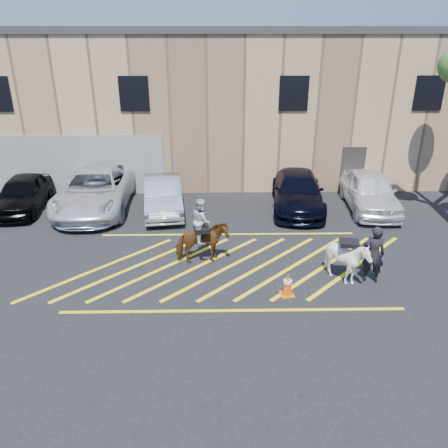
{
  "coord_description": "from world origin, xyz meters",
  "views": [
    {
      "loc": [
        -0.43,
        -12.84,
        6.97
      ],
      "look_at": [
        -0.19,
        0.2,
        1.3
      ],
      "focal_mm": 35.0,
      "sensor_mm": 36.0,
      "label": 1
    }
  ],
  "objects_px": {
    "car_black_suv": "(23,193)",
    "mounted_bay": "(202,238)",
    "car_silver_sedan": "(163,195)",
    "saddled_white": "(347,260)",
    "car_white_suv": "(370,191)",
    "traffic_cone": "(288,284)",
    "handler": "(373,254)",
    "car_white_pickup": "(96,189)",
    "car_blue_suv": "(297,191)"
  },
  "relations": [
    {
      "from": "car_silver_sedan",
      "to": "car_white_pickup",
      "type": "bearing_deg",
      "value": 164.98
    },
    {
      "from": "car_white_pickup",
      "to": "car_silver_sedan",
      "type": "height_order",
      "value": "car_white_pickup"
    },
    {
      "from": "car_white_pickup",
      "to": "saddled_white",
      "type": "relative_size",
      "value": 4.08
    },
    {
      "from": "saddled_white",
      "to": "car_blue_suv",
      "type": "bearing_deg",
      "value": 93.64
    },
    {
      "from": "car_silver_sedan",
      "to": "saddled_white",
      "type": "relative_size",
      "value": 2.9
    },
    {
      "from": "car_white_pickup",
      "to": "saddled_white",
      "type": "bearing_deg",
      "value": -36.49
    },
    {
      "from": "car_white_pickup",
      "to": "traffic_cone",
      "type": "relative_size",
      "value": 8.4
    },
    {
      "from": "car_black_suv",
      "to": "car_silver_sedan",
      "type": "relative_size",
      "value": 0.98
    },
    {
      "from": "traffic_cone",
      "to": "car_black_suv",
      "type": "bearing_deg",
      "value": 145.89
    },
    {
      "from": "car_silver_sedan",
      "to": "car_white_suv",
      "type": "bearing_deg",
      "value": -6.99
    },
    {
      "from": "car_black_suv",
      "to": "saddled_white",
      "type": "distance_m",
      "value": 13.76
    },
    {
      "from": "car_black_suv",
      "to": "mounted_bay",
      "type": "height_order",
      "value": "mounted_bay"
    },
    {
      "from": "car_white_pickup",
      "to": "car_white_suv",
      "type": "relative_size",
      "value": 1.3
    },
    {
      "from": "car_silver_sedan",
      "to": "handler",
      "type": "relative_size",
      "value": 2.4
    },
    {
      "from": "car_white_pickup",
      "to": "car_blue_suv",
      "type": "bearing_deg",
      "value": -1.8
    },
    {
      "from": "car_white_suv",
      "to": "handler",
      "type": "distance_m",
      "value": 6.33
    },
    {
      "from": "car_white_pickup",
      "to": "car_blue_suv",
      "type": "xyz_separation_m",
      "value": [
        8.71,
        -0.05,
        -0.11
      ]
    },
    {
      "from": "car_black_suv",
      "to": "traffic_cone",
      "type": "relative_size",
      "value": 5.88
    },
    {
      "from": "car_black_suv",
      "to": "traffic_cone",
      "type": "bearing_deg",
      "value": -38.37
    },
    {
      "from": "car_white_suv",
      "to": "traffic_cone",
      "type": "xyz_separation_m",
      "value": [
        -4.55,
        -6.81,
        -0.44
      ]
    },
    {
      "from": "car_white_pickup",
      "to": "car_white_suv",
      "type": "bearing_deg",
      "value": -2.85
    },
    {
      "from": "handler",
      "to": "car_silver_sedan",
      "type": "bearing_deg",
      "value": -28.15
    },
    {
      "from": "handler",
      "to": "saddled_white",
      "type": "bearing_deg",
      "value": 16.43
    },
    {
      "from": "car_black_suv",
      "to": "traffic_cone",
      "type": "distance_m",
      "value": 12.5
    },
    {
      "from": "car_silver_sedan",
      "to": "car_blue_suv",
      "type": "distance_m",
      "value": 5.8
    },
    {
      "from": "mounted_bay",
      "to": "traffic_cone",
      "type": "bearing_deg",
      "value": -38.88
    },
    {
      "from": "car_white_pickup",
      "to": "mounted_bay",
      "type": "xyz_separation_m",
      "value": [
        4.71,
        -5.06,
        0.06
      ]
    },
    {
      "from": "handler",
      "to": "car_white_pickup",
      "type": "bearing_deg",
      "value": -20.28
    },
    {
      "from": "car_silver_sedan",
      "to": "saddled_white",
      "type": "distance_m",
      "value": 8.62
    },
    {
      "from": "handler",
      "to": "saddled_white",
      "type": "xyz_separation_m",
      "value": [
        -0.79,
        -0.06,
        -0.16
      ]
    },
    {
      "from": "mounted_bay",
      "to": "saddled_white",
      "type": "height_order",
      "value": "mounted_bay"
    },
    {
      "from": "car_white_pickup",
      "to": "handler",
      "type": "relative_size",
      "value": 3.38
    },
    {
      "from": "car_silver_sedan",
      "to": "traffic_cone",
      "type": "xyz_separation_m",
      "value": [
        4.3,
        -6.71,
        -0.35
      ]
    },
    {
      "from": "handler",
      "to": "traffic_cone",
      "type": "relative_size",
      "value": 2.49
    },
    {
      "from": "car_silver_sedan",
      "to": "saddled_white",
      "type": "xyz_separation_m",
      "value": [
        6.19,
        -6.0,
        0.03
      ]
    },
    {
      "from": "car_silver_sedan",
      "to": "mounted_bay",
      "type": "relative_size",
      "value": 1.94
    },
    {
      "from": "car_silver_sedan",
      "to": "saddled_white",
      "type": "bearing_deg",
      "value": -51.76
    },
    {
      "from": "car_white_suv",
      "to": "saddled_white",
      "type": "relative_size",
      "value": 3.15
    },
    {
      "from": "car_silver_sedan",
      "to": "handler",
      "type": "bearing_deg",
      "value": -48.07
    },
    {
      "from": "car_blue_suv",
      "to": "traffic_cone",
      "type": "relative_size",
      "value": 7.04
    },
    {
      "from": "car_white_suv",
      "to": "handler",
      "type": "xyz_separation_m",
      "value": [
        -1.88,
        -6.05,
        0.1
      ]
    },
    {
      "from": "car_blue_suv",
      "to": "traffic_cone",
      "type": "bearing_deg",
      "value": -96.0
    },
    {
      "from": "car_silver_sedan",
      "to": "traffic_cone",
      "type": "height_order",
      "value": "car_silver_sedan"
    },
    {
      "from": "car_blue_suv",
      "to": "mounted_bay",
      "type": "height_order",
      "value": "mounted_bay"
    },
    {
      "from": "car_white_suv",
      "to": "traffic_cone",
      "type": "bearing_deg",
      "value": -119.69
    },
    {
      "from": "car_black_suv",
      "to": "car_white_pickup",
      "type": "bearing_deg",
      "value": -2.68
    },
    {
      "from": "car_blue_suv",
      "to": "saddled_white",
      "type": "xyz_separation_m",
      "value": [
        0.4,
        -6.34,
        -0.0
      ]
    },
    {
      "from": "car_silver_sedan",
      "to": "car_blue_suv",
      "type": "height_order",
      "value": "car_blue_suv"
    },
    {
      "from": "car_blue_suv",
      "to": "traffic_cone",
      "type": "xyz_separation_m",
      "value": [
        -1.48,
        -7.05,
        -0.38
      ]
    },
    {
      "from": "mounted_bay",
      "to": "car_white_pickup",
      "type": "bearing_deg",
      "value": 132.94
    }
  ]
}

